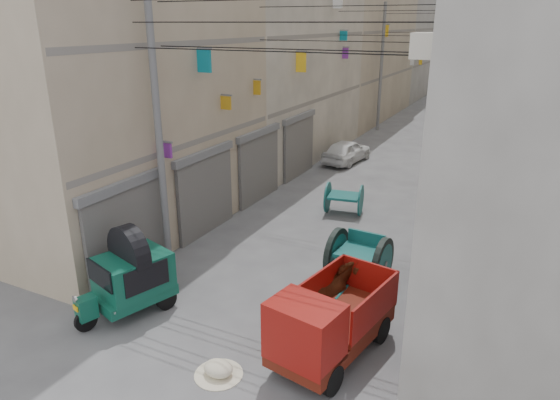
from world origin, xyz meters
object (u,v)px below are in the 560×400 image
Objects in this scene: distant_car_green at (457,103)px; horse at (331,299)px; feed_sack at (218,368)px; distant_car_white at (347,151)px; mini_truck at (324,329)px; auto_rickshaw at (131,274)px; second_cart at (344,198)px; distant_car_grey at (454,122)px; tonga_cart at (359,257)px.

horse is at bearing 74.01° from distant_car_green.
distant_car_white reaches higher than feed_sack.
mini_truck is 1.85× the size of horse.
second_cart is (2.40, 8.69, -0.39)m from auto_rickshaw.
tonga_cart is at bearing -88.94° from distant_car_grey.
horse is (-0.35, 1.29, -0.08)m from mini_truck.
feed_sack is 17.08m from distant_car_white.
distant_car_grey is (1.33, 17.60, -0.01)m from second_cart.
auto_rickshaw is at bearing 66.19° from distant_car_green.
distant_car_white is at bearing -56.50° from horse.
feed_sack is 0.14× the size of distant_car_green.
feed_sack is 3.03m from horse.
tonga_cart is 1.79× the size of horse.
feed_sack is at bearing -94.15° from second_cart.
distant_car_white is at bearing 62.67° from distant_car_green.
distant_car_white reaches higher than second_cart.
horse reaches higher than distant_car_white.
horse is at bearing 114.82° from distant_car_white.
distant_car_grey reaches higher than distant_car_white.
horse reaches higher than distant_car_grey.
distant_car_grey is 8.46m from distant_car_green.
second_cart is 17.65m from distant_car_grey.
auto_rickshaw is 1.39× the size of horse.
mini_truck reaches higher than distant_car_grey.
auto_rickshaw is at bearing -99.07° from distant_car_grey.
auto_rickshaw is 9.03m from second_cart.
tonga_cart reaches higher than distant_car_grey.
second_cart is (-2.14, 4.83, -0.13)m from tonga_cart.
distant_car_grey reaches higher than second_cart.
second_cart is at bearing 117.66° from tonga_cart.
tonga_cart is 3.72m from mini_truck.
second_cart is (-2.61, 8.52, -0.23)m from mini_truck.
tonga_cart is (4.54, 3.86, -0.26)m from auto_rickshaw.
mini_truck is (5.00, 0.18, -0.16)m from auto_rickshaw.
second_cart is at bearing -57.12° from horse.
distant_car_white is at bearing 99.63° from second_cart.
auto_rickshaw is 0.78× the size of tonga_cart.
tonga_cart reaches higher than distant_car_green.
distant_car_grey is at bearing -102.20° from distant_car_white.
tonga_cart is 22.44m from distant_car_grey.
horse is 0.53× the size of distant_car_white.
mini_truck reaches higher than auto_rickshaw.
mini_truck is at bearing 114.58° from distant_car_white.
second_cart is at bearing 69.95° from distant_car_green.
distant_car_grey is at bearing 103.22° from mini_truck.
distant_car_grey reaches higher than feed_sack.
distant_car_green is (2.69, 19.04, 0.07)m from distant_car_white.
horse is at bearing -83.37° from tonga_cart.
second_cart is at bearing 92.40° from auto_rickshaw.
distant_car_green is at bearing -91.21° from distant_car_white.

